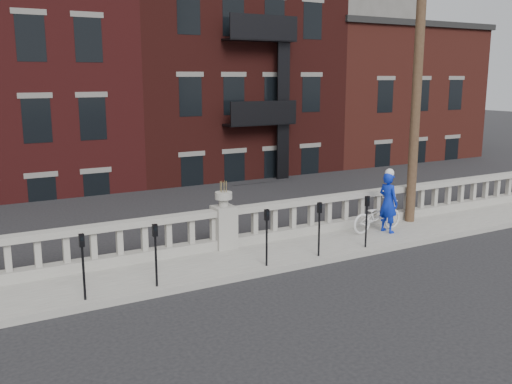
% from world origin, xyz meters
% --- Properties ---
extents(ground, '(120.00, 120.00, 0.00)m').
position_xyz_m(ground, '(0.00, 0.00, 0.00)').
color(ground, black).
rests_on(ground, ground).
extents(sidewalk, '(32.00, 2.20, 0.15)m').
position_xyz_m(sidewalk, '(0.00, 3.00, 0.07)').
color(sidewalk, gray).
rests_on(sidewalk, ground).
extents(balustrade, '(28.00, 0.34, 1.03)m').
position_xyz_m(balustrade, '(0.00, 3.95, 0.64)').
color(balustrade, gray).
rests_on(balustrade, sidewalk).
extents(planter_pedestal, '(0.55, 0.55, 1.76)m').
position_xyz_m(planter_pedestal, '(0.00, 3.95, 0.83)').
color(planter_pedestal, gray).
rests_on(planter_pedestal, sidewalk).
extents(lower_level, '(80.00, 44.00, 20.80)m').
position_xyz_m(lower_level, '(0.56, 23.04, 2.63)').
color(lower_level, '#605E59').
rests_on(lower_level, ground).
extents(utility_pole, '(1.60, 0.28, 10.00)m').
position_xyz_m(utility_pole, '(6.20, 3.60, 5.24)').
color(utility_pole, '#422D1E').
rests_on(utility_pole, sidewalk).
extents(parking_meter_a, '(0.10, 0.09, 1.36)m').
position_xyz_m(parking_meter_a, '(-3.99, 2.15, 1.00)').
color(parking_meter_a, black).
rests_on(parking_meter_a, sidewalk).
extents(parking_meter_b, '(0.10, 0.09, 1.36)m').
position_xyz_m(parking_meter_b, '(-2.49, 2.15, 1.00)').
color(parking_meter_b, black).
rests_on(parking_meter_b, sidewalk).
extents(parking_meter_c, '(0.10, 0.09, 1.36)m').
position_xyz_m(parking_meter_c, '(0.22, 2.15, 1.00)').
color(parking_meter_c, black).
rests_on(parking_meter_c, sidewalk).
extents(parking_meter_d, '(0.10, 0.09, 1.36)m').
position_xyz_m(parking_meter_d, '(1.72, 2.15, 1.00)').
color(parking_meter_d, black).
rests_on(parking_meter_d, sidewalk).
extents(parking_meter_e, '(0.10, 0.09, 1.36)m').
position_xyz_m(parking_meter_e, '(3.22, 2.15, 1.00)').
color(parking_meter_e, black).
rests_on(parking_meter_e, sidewalk).
extents(bicycle, '(1.76, 0.66, 0.92)m').
position_xyz_m(bicycle, '(4.52, 3.21, 0.61)').
color(bicycle, silver).
rests_on(bicycle, sidewalk).
extents(cyclist, '(0.48, 0.67, 1.73)m').
position_xyz_m(cyclist, '(4.73, 3.00, 1.01)').
color(cyclist, '#0B24B0').
rests_on(cyclist, sidewalk).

